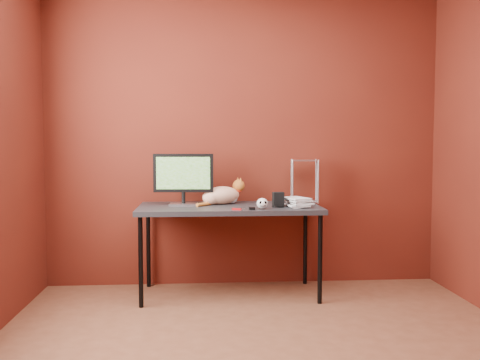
{
  "coord_description": "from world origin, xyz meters",
  "views": [
    {
      "loc": [
        -0.38,
        -3.03,
        1.27
      ],
      "look_at": [
        -0.08,
        1.15,
        0.98
      ],
      "focal_mm": 40.0,
      "sensor_mm": 36.0,
      "label": 1
    }
  ],
  "objects": [
    {
      "name": "wire_rack",
      "position": [
        0.52,
        1.57,
        0.94
      ],
      "size": [
        0.24,
        0.2,
        0.38
      ],
      "rotation": [
        0.0,
        0.0,
        -0.11
      ],
      "color": "#ACACB0",
      "rests_on": "desk"
    },
    {
      "name": "room",
      "position": [
        0.0,
        0.0,
        1.45
      ],
      "size": [
        3.52,
        3.52,
        2.61
      ],
      "color": "brown",
      "rests_on": "ground"
    },
    {
      "name": "black_gadget",
      "position": [
        0.01,
        1.08,
        0.76
      ],
      "size": [
        0.05,
        0.03,
        0.02
      ],
      "primitive_type": "cube",
      "rotation": [
        0.0,
        0.0,
        0.08
      ],
      "color": "black",
      "rests_on": "desk"
    },
    {
      "name": "washer",
      "position": [
        -0.06,
        1.14,
        0.75
      ],
      "size": [
        0.05,
        0.05,
        0.0
      ],
      "primitive_type": "cylinder",
      "color": "#ACACB0",
      "rests_on": "desk"
    },
    {
      "name": "monitor",
      "position": [
        -0.53,
        1.42,
        0.99
      ],
      "size": [
        0.5,
        0.17,
        0.43
      ],
      "rotation": [
        0.0,
        0.0,
        -0.06
      ],
      "color": "#ACACB0",
      "rests_on": "desk"
    },
    {
      "name": "cat",
      "position": [
        -0.21,
        1.49,
        0.83
      ],
      "size": [
        0.42,
        0.33,
        0.23
      ],
      "rotation": [
        0.0,
        0.0,
        0.39
      ],
      "color": "orange",
      "rests_on": "desk"
    },
    {
      "name": "pocket_knife",
      "position": [
        -0.11,
        1.08,
        0.76
      ],
      "size": [
        0.08,
        0.04,
        0.01
      ],
      "primitive_type": "cube",
      "rotation": [
        0.0,
        0.0,
        -0.35
      ],
      "color": "#AF0D11",
      "rests_on": "desk"
    },
    {
      "name": "skull_mug",
      "position": [
        0.1,
        1.13,
        0.79
      ],
      "size": [
        0.09,
        0.09,
        0.09
      ],
      "rotation": [
        0.0,
        0.0,
        0.02
      ],
      "color": "silver",
      "rests_on": "desk"
    },
    {
      "name": "desk",
      "position": [
        -0.15,
        1.37,
        0.7
      ],
      "size": [
        1.5,
        0.7,
        0.75
      ],
      "color": "black",
      "rests_on": "ground"
    },
    {
      "name": "speaker",
      "position": [
        0.24,
        1.25,
        0.81
      ],
      "size": [
        0.11,
        0.11,
        0.12
      ],
      "rotation": [
        0.0,
        0.0,
        0.08
      ],
      "color": "black",
      "rests_on": "desk"
    },
    {
      "name": "book_stack",
      "position": [
        0.33,
        1.24,
        1.19
      ],
      "size": [
        0.24,
        0.27,
        0.88
      ],
      "rotation": [
        0.0,
        0.0,
        0.31
      ],
      "color": "beige",
      "rests_on": "desk"
    }
  ]
}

